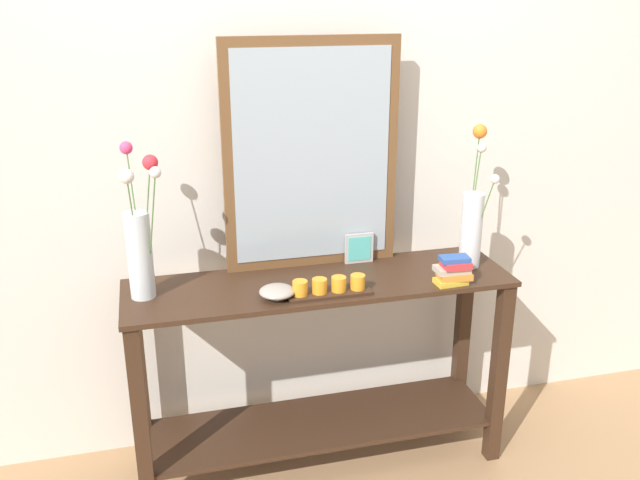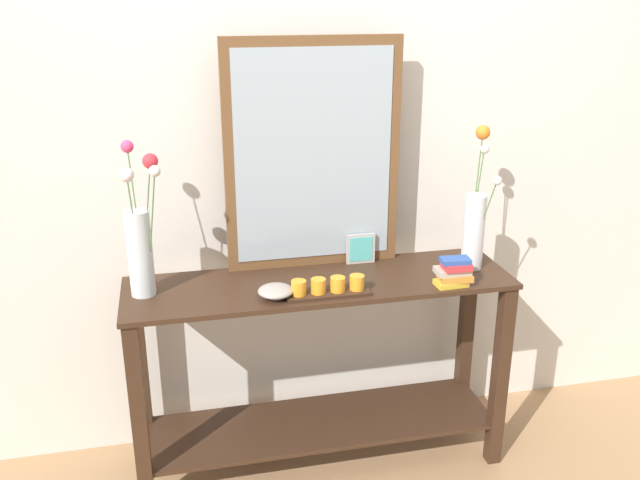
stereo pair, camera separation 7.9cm
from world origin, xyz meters
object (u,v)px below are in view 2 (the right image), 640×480
(console_table, at_px, (320,356))
(mirror_leaning, at_px, (313,156))
(vase_right, at_px, (475,221))
(picture_frame_small, at_px, (361,249))
(decorative_bowl, at_px, (276,291))
(tall_vase_left, at_px, (140,241))
(book_stack, at_px, (454,272))
(candle_tray, at_px, (328,288))

(console_table, xyz_separation_m, mirror_leaning, (0.01, 0.18, 0.79))
(vase_right, height_order, picture_frame_small, vase_right)
(vase_right, xyz_separation_m, decorative_bowl, (-0.83, -0.13, -0.17))
(tall_vase_left, xyz_separation_m, book_stack, (1.16, -0.17, -0.16))
(tall_vase_left, distance_m, picture_frame_small, 0.89)
(console_table, distance_m, tall_vase_left, 0.86)
(tall_vase_left, bearing_deg, picture_frame_small, 8.10)
(vase_right, bearing_deg, mirror_leaning, 164.81)
(candle_tray, bearing_deg, picture_frame_small, 53.79)
(console_table, bearing_deg, decorative_bowl, -148.74)
(console_table, xyz_separation_m, decorative_bowl, (-0.19, -0.12, 0.36))
(console_table, distance_m, picture_frame_small, 0.47)
(book_stack, bearing_deg, picture_frame_small, 134.23)
(tall_vase_left, xyz_separation_m, decorative_bowl, (0.47, -0.14, -0.19))
(mirror_leaning, relative_size, picture_frame_small, 7.21)
(console_table, height_order, candle_tray, candle_tray)
(vase_right, xyz_separation_m, book_stack, (-0.15, -0.16, -0.14))
(tall_vase_left, bearing_deg, book_stack, -8.43)
(tall_vase_left, height_order, picture_frame_small, tall_vase_left)
(picture_frame_small, height_order, book_stack, picture_frame_small)
(mirror_leaning, bearing_deg, book_stack, -34.43)
(console_table, bearing_deg, tall_vase_left, 178.14)
(console_table, height_order, mirror_leaning, mirror_leaning)
(tall_vase_left, xyz_separation_m, candle_tray, (0.67, -0.16, -0.18))
(picture_frame_small, bearing_deg, book_stack, -45.77)
(console_table, relative_size, mirror_leaning, 1.66)
(decorative_bowl, bearing_deg, tall_vase_left, 163.60)
(mirror_leaning, xyz_separation_m, candle_tray, (-0.01, -0.31, -0.43))
(console_table, bearing_deg, candle_tray, -89.71)
(decorative_bowl, bearing_deg, mirror_leaning, 55.13)
(tall_vase_left, relative_size, picture_frame_small, 4.50)
(tall_vase_left, bearing_deg, mirror_leaning, 13.04)
(console_table, relative_size, book_stack, 10.49)
(tall_vase_left, bearing_deg, candle_tray, -13.12)
(picture_frame_small, xyz_separation_m, book_stack, (0.29, -0.30, -0.01))
(candle_tray, xyz_separation_m, picture_frame_small, (0.20, 0.28, 0.04))
(console_table, bearing_deg, picture_frame_small, 35.35)
(candle_tray, xyz_separation_m, decorative_bowl, (-0.19, 0.02, -0.00))
(picture_frame_small, height_order, decorative_bowl, picture_frame_small)
(candle_tray, bearing_deg, tall_vase_left, 166.88)
(decorative_bowl, bearing_deg, vase_right, 8.62)
(decorative_bowl, height_order, book_stack, book_stack)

